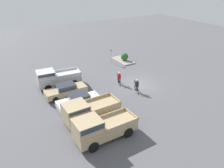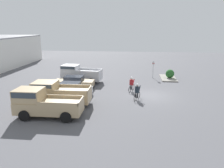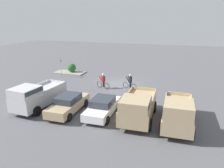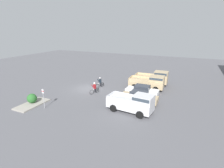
{
  "view_description": "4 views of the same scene",
  "coord_description": "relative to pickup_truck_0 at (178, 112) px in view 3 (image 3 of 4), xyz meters",
  "views": [
    {
      "loc": [
        -19.08,
        15.23,
        12.17
      ],
      "look_at": [
        -0.26,
        3.98,
        1.2
      ],
      "focal_mm": 35.0,
      "sensor_mm": 36.0,
      "label": 1
    },
    {
      "loc": [
        -22.07,
        1.57,
        7.06
      ],
      "look_at": [
        -0.26,
        3.98,
        1.2
      ],
      "focal_mm": 35.0,
      "sensor_mm": 36.0,
      "label": 2
    },
    {
      "loc": [
        -6.28,
        23.11,
        7.33
      ],
      "look_at": [
        -0.26,
        3.98,
        1.2
      ],
      "focal_mm": 35.0,
      "sensor_mm": 36.0,
      "label": 3
    },
    {
      "loc": [
        21.69,
        14.0,
        8.76
      ],
      "look_at": [
        -0.26,
        3.98,
        1.2
      ],
      "focal_mm": 28.0,
      "sensor_mm": 36.0,
      "label": 4
    }
  ],
  "objects": [
    {
      "name": "curb_island",
      "position": [
        14.46,
        -11.74,
        -1.1
      ],
      "size": [
        4.06,
        2.01,
        0.15
      ],
      "primitive_type": "cube",
      "color": "gray",
      "rests_on": "ground_plane"
    },
    {
      "name": "fire_lane_sign",
      "position": [
        14.54,
        -9.65,
        0.27
      ],
      "size": [
        0.06,
        0.3,
        2.41
      ],
      "color": "#9E9EA3",
      "rests_on": "ground_plane"
    },
    {
      "name": "ground_plane",
      "position": [
        6.47,
        -8.82,
        -1.18
      ],
      "size": [
        80.0,
        80.0,
        0.0
      ],
      "primitive_type": "plane",
      "color": "#56565B"
    },
    {
      "name": "pickup_truck_1",
      "position": [
        2.8,
        -0.25,
        -0.04
      ],
      "size": [
        2.41,
        5.2,
        2.16
      ],
      "color": "tan",
      "rests_on": "ground_plane"
    },
    {
      "name": "pickup_truck_2",
      "position": [
        11.24,
        -0.01,
        -0.04
      ],
      "size": [
        2.55,
        5.21,
        2.19
      ],
      "color": "silver",
      "rests_on": "ground_plane"
    },
    {
      "name": "sedan_1",
      "position": [
        8.41,
        -0.15,
        -0.46
      ],
      "size": [
        1.88,
        4.59,
        1.43
      ],
      "color": "tan",
      "rests_on": "ground_plane"
    },
    {
      "name": "cyclist_1",
      "position": [
        5.04,
        -7.46,
        -0.37
      ],
      "size": [
        1.63,
        0.66,
        1.65
      ],
      "color": "black",
      "rests_on": "ground_plane"
    },
    {
      "name": "pickup_truck_0",
      "position": [
        0.0,
        0.0,
        0.0
      ],
      "size": [
        2.23,
        5.27,
        2.29
      ],
      "color": "tan",
      "rests_on": "ground_plane"
    },
    {
      "name": "sedan_0",
      "position": [
        5.61,
        -0.51,
        -0.49
      ],
      "size": [
        1.91,
        4.46,
        1.38
      ],
      "color": "white",
      "rests_on": "ground_plane"
    },
    {
      "name": "cyclist_0",
      "position": [
        7.83,
        -6.84,
        -0.32
      ],
      "size": [
        1.63,
        0.66,
        1.68
      ],
      "color": "black",
      "rests_on": "ground_plane"
    },
    {
      "name": "shrub",
      "position": [
        14.24,
        -11.93,
        -0.45
      ],
      "size": [
        1.16,
        1.16,
        1.16
      ],
      "color": "#286028",
      "rests_on": "curb_island"
    }
  ]
}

